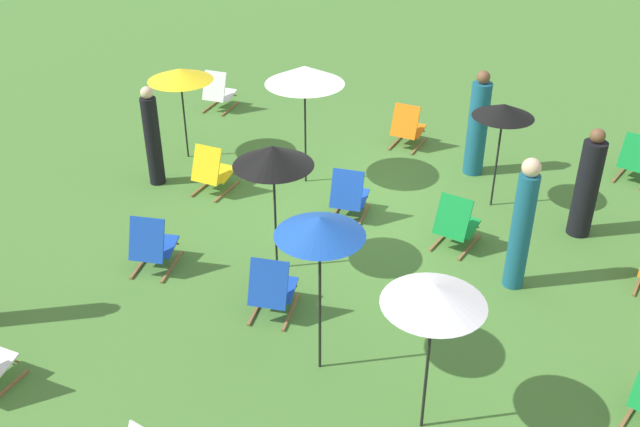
{
  "coord_description": "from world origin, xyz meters",
  "views": [
    {
      "loc": [
        -3.4,
        9.31,
        5.67
      ],
      "look_at": [
        0.0,
        1.2,
        0.5
      ],
      "focal_mm": 40.52,
      "sensor_mm": 36.0,
      "label": 1
    }
  ],
  "objects_px": {
    "umbrella_5": "(504,111)",
    "person_1": "(522,226)",
    "deckchair_8": "(218,92)",
    "umbrella_3": "(320,227)",
    "umbrella_4": "(434,295)",
    "umbrella_2": "(305,75)",
    "person_3": "(587,186)",
    "deckchair_4": "(637,160)",
    "person_2": "(153,138)",
    "umbrella_1": "(180,75)",
    "deckchair_6": "(349,196)",
    "umbrella_0": "(273,156)",
    "person_0": "(478,126)",
    "deckchair_0": "(456,224)",
    "deckchair_13": "(407,128)",
    "deckchair_7": "(153,246)",
    "deckchair_10": "(212,171)",
    "deckchair_9": "(272,289)"
  },
  "relations": [
    {
      "from": "deckchair_6",
      "to": "deckchair_13",
      "type": "xyz_separation_m",
      "value": [
        -0.07,
        -2.81,
        0.0
      ]
    },
    {
      "from": "deckchair_0",
      "to": "umbrella_2",
      "type": "height_order",
      "value": "umbrella_2"
    },
    {
      "from": "umbrella_3",
      "to": "umbrella_4",
      "type": "xyz_separation_m",
      "value": [
        -1.31,
        0.41,
        -0.19
      ]
    },
    {
      "from": "umbrella_2",
      "to": "umbrella_4",
      "type": "height_order",
      "value": "umbrella_2"
    },
    {
      "from": "deckchair_4",
      "to": "person_2",
      "type": "bearing_deg",
      "value": 38.22
    },
    {
      "from": "deckchair_0",
      "to": "umbrella_2",
      "type": "bearing_deg",
      "value": -9.38
    },
    {
      "from": "deckchair_4",
      "to": "person_0",
      "type": "relative_size",
      "value": 0.47
    },
    {
      "from": "umbrella_5",
      "to": "person_1",
      "type": "relative_size",
      "value": 0.92
    },
    {
      "from": "deckchair_10",
      "to": "person_3",
      "type": "distance_m",
      "value": 5.73
    },
    {
      "from": "deckchair_6",
      "to": "deckchair_8",
      "type": "distance_m",
      "value": 5.02
    },
    {
      "from": "deckchair_6",
      "to": "umbrella_4",
      "type": "distance_m",
      "value": 4.47
    },
    {
      "from": "deckchair_4",
      "to": "person_3",
      "type": "height_order",
      "value": "person_3"
    },
    {
      "from": "person_1",
      "to": "umbrella_3",
      "type": "bearing_deg",
      "value": -14.0
    },
    {
      "from": "deckchair_0",
      "to": "deckchair_8",
      "type": "height_order",
      "value": "same"
    },
    {
      "from": "deckchair_4",
      "to": "deckchair_8",
      "type": "bearing_deg",
      "value": 14.54
    },
    {
      "from": "umbrella_0",
      "to": "person_1",
      "type": "distance_m",
      "value": 3.27
    },
    {
      "from": "person_2",
      "to": "deckchair_10",
      "type": "bearing_deg",
      "value": -177.62
    },
    {
      "from": "deckchair_0",
      "to": "umbrella_0",
      "type": "distance_m",
      "value": 2.9
    },
    {
      "from": "person_1",
      "to": "person_3",
      "type": "bearing_deg",
      "value": 179.86
    },
    {
      "from": "deckchair_0",
      "to": "deckchair_4",
      "type": "bearing_deg",
      "value": -115.13
    },
    {
      "from": "umbrella_5",
      "to": "person_3",
      "type": "distance_m",
      "value": 1.61
    },
    {
      "from": "person_1",
      "to": "deckchair_9",
      "type": "bearing_deg",
      "value": -34.81
    },
    {
      "from": "deckchair_8",
      "to": "person_1",
      "type": "distance_m",
      "value": 7.67
    },
    {
      "from": "deckchair_4",
      "to": "umbrella_1",
      "type": "bearing_deg",
      "value": 30.86
    },
    {
      "from": "deckchair_6",
      "to": "person_3",
      "type": "relative_size",
      "value": 0.5
    },
    {
      "from": "person_3",
      "to": "umbrella_4",
      "type": "bearing_deg",
      "value": 164.23
    },
    {
      "from": "deckchair_7",
      "to": "umbrella_0",
      "type": "bearing_deg",
      "value": -167.95
    },
    {
      "from": "umbrella_3",
      "to": "person_2",
      "type": "bearing_deg",
      "value": -36.04
    },
    {
      "from": "umbrella_2",
      "to": "person_3",
      "type": "height_order",
      "value": "umbrella_2"
    },
    {
      "from": "umbrella_0",
      "to": "deckchair_13",
      "type": "bearing_deg",
      "value": -96.34
    },
    {
      "from": "umbrella_2",
      "to": "deckchair_0",
      "type": "bearing_deg",
      "value": 160.08
    },
    {
      "from": "deckchair_4",
      "to": "person_2",
      "type": "height_order",
      "value": "person_2"
    },
    {
      "from": "deckchair_6",
      "to": "deckchair_8",
      "type": "relative_size",
      "value": 1.0
    },
    {
      "from": "umbrella_2",
      "to": "person_0",
      "type": "xyz_separation_m",
      "value": [
        -2.51,
        -1.41,
        -1.0
      ]
    },
    {
      "from": "deckchair_7",
      "to": "deckchair_13",
      "type": "relative_size",
      "value": 1.01
    },
    {
      "from": "deckchair_10",
      "to": "umbrella_3",
      "type": "distance_m",
      "value": 4.76
    },
    {
      "from": "deckchair_10",
      "to": "umbrella_0",
      "type": "bearing_deg",
      "value": 142.5
    },
    {
      "from": "person_3",
      "to": "umbrella_5",
      "type": "bearing_deg",
      "value": 73.87
    },
    {
      "from": "deckchair_8",
      "to": "umbrella_3",
      "type": "height_order",
      "value": "umbrella_3"
    },
    {
      "from": "deckchair_6",
      "to": "umbrella_0",
      "type": "bearing_deg",
      "value": 69.35
    },
    {
      "from": "umbrella_2",
      "to": "umbrella_3",
      "type": "height_order",
      "value": "umbrella_2"
    },
    {
      "from": "deckchair_4",
      "to": "person_0",
      "type": "bearing_deg",
      "value": 31.54
    },
    {
      "from": "deckchair_8",
      "to": "deckchair_10",
      "type": "height_order",
      "value": "same"
    },
    {
      "from": "umbrella_2",
      "to": "umbrella_4",
      "type": "distance_m",
      "value": 5.56
    },
    {
      "from": "umbrella_3",
      "to": "umbrella_4",
      "type": "height_order",
      "value": "umbrella_3"
    },
    {
      "from": "deckchair_4",
      "to": "deckchair_6",
      "type": "relative_size",
      "value": 1.03
    },
    {
      "from": "deckchair_7",
      "to": "person_0",
      "type": "xyz_separation_m",
      "value": [
        -3.38,
        -4.56,
        0.48
      ]
    },
    {
      "from": "umbrella_1",
      "to": "person_2",
      "type": "xyz_separation_m",
      "value": [
        -0.06,
        1.05,
        -0.72
      ]
    },
    {
      "from": "umbrella_1",
      "to": "person_2",
      "type": "bearing_deg",
      "value": 93.25
    },
    {
      "from": "deckchair_7",
      "to": "person_3",
      "type": "bearing_deg",
      "value": -159.95
    }
  ]
}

